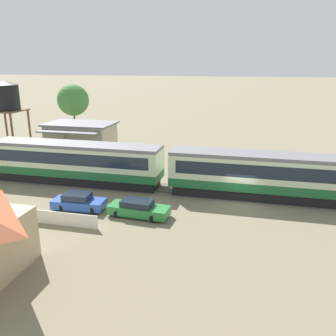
# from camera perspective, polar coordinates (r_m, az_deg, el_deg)

# --- Properties ---
(ground_plane) EXTENTS (600.00, 600.00, 0.00)m
(ground_plane) POSITION_cam_1_polar(r_m,az_deg,el_deg) (31.64, 11.34, -5.38)
(ground_plane) COLOR #7A7056
(passenger_train) EXTENTS (72.82, 3.19, 4.05)m
(passenger_train) POSITION_cam_1_polar(r_m,az_deg,el_deg) (33.22, 0.12, 0.12)
(passenger_train) COLOR #1E6033
(passenger_train) RESTS_ON ground_plane
(railway_track) EXTENTS (126.84, 3.60, 0.04)m
(railway_track) POSITION_cam_1_polar(r_m,az_deg,el_deg) (33.14, 15.53, -4.63)
(railway_track) COLOR #665B51
(railway_track) RESTS_ON ground_plane
(station_building) EXTENTS (8.71, 6.81, 4.23)m
(station_building) POSITION_cam_1_polar(r_m,az_deg,el_deg) (47.65, -13.75, 4.57)
(station_building) COLOR #BCB293
(station_building) RESTS_ON ground_plane
(water_tower) EXTENTS (4.02, 4.02, 9.52)m
(water_tower) POSITION_cam_1_polar(r_m,az_deg,el_deg) (49.68, -24.66, 10.21)
(water_tower) COLOR brown
(water_tower) RESTS_ON ground_plane
(parked_car_green) EXTENTS (4.90, 2.06, 1.33)m
(parked_car_green) POSITION_cam_1_polar(r_m,az_deg,el_deg) (28.15, -4.75, -6.52)
(parked_car_green) COLOR #287A38
(parked_car_green) RESTS_ON ground_plane
(parked_car_blue) EXTENTS (4.37, 2.00, 1.39)m
(parked_car_blue) POSITION_cam_1_polar(r_m,az_deg,el_deg) (30.22, -14.15, -5.30)
(parked_car_blue) COLOR #284CA8
(parked_car_blue) RESTS_ON ground_plane
(yard_tree_0) EXTENTS (5.18, 5.18, 8.30)m
(yard_tree_0) POSITION_cam_1_polar(r_m,az_deg,el_deg) (61.95, -14.97, 10.48)
(yard_tree_0) COLOR brown
(yard_tree_0) RESTS_ON ground_plane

